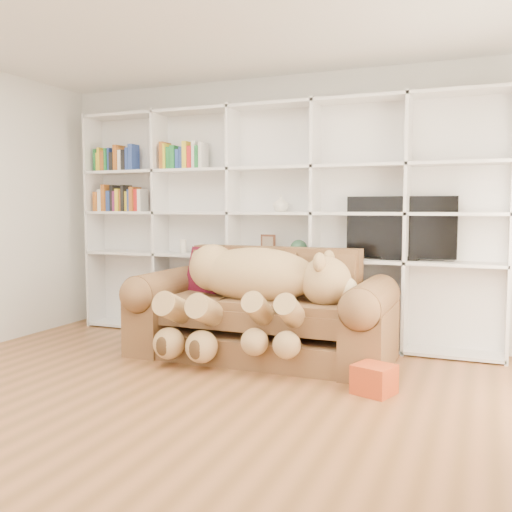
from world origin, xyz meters
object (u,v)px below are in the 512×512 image
at_px(teddy_bear, 253,286).
at_px(tv, 401,229).
at_px(sofa, 262,316).
at_px(gift_box, 374,379).

xyz_separation_m(teddy_bear, tv, (1.13, 0.90, 0.49)).
xyz_separation_m(sofa, tv, (1.12, 0.70, 0.79)).
distance_m(sofa, gift_box, 1.35).
relative_size(sofa, tv, 2.31).
height_order(teddy_bear, gift_box, teddy_bear).
bearing_deg(tv, teddy_bear, -141.50).
distance_m(gift_box, tv, 1.73).
distance_m(sofa, tv, 1.54).
height_order(gift_box, tv, tv).
bearing_deg(tv, sofa, -147.88).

